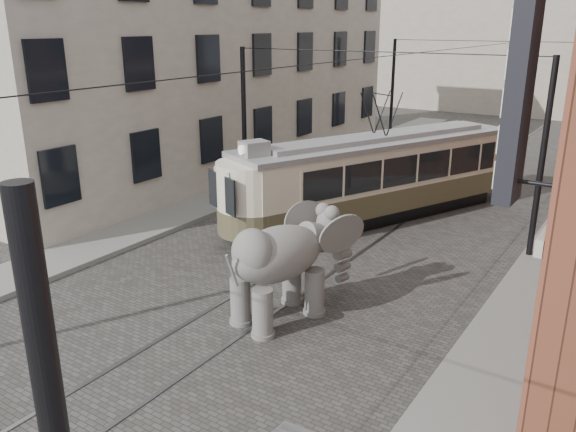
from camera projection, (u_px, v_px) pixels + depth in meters
The scene contains 9 objects.
ground at pixel (276, 289), 15.68m from camera, with size 120.00×120.00×0.00m, color #45423F.
tram_rails at pixel (276, 289), 15.68m from camera, with size 1.54×80.00×0.02m, color slate, non-canonical shape.
sidewalk_right at pixel (506, 353), 12.52m from camera, with size 2.00×60.00×0.15m, color slate.
sidewalk_left at pixel (113, 240), 19.05m from camera, with size 2.00×60.00×0.15m, color slate.
stucco_building at pixel (204, 63), 27.78m from camera, with size 7.00×24.00×10.00m, color gray.
distant_block at pixel (567, 21), 45.18m from camera, with size 28.00×10.00×14.00m, color gray.
catenary at pixel (358, 147), 18.80m from camera, with size 11.00×30.20×6.00m, color black, non-canonical shape.
tram at pixel (379, 158), 20.71m from camera, with size 2.36×11.44×4.54m, color beige, non-canonical shape.
elephant at pixel (278, 269), 13.75m from camera, with size 2.33×4.22×2.59m, color #625F5B, non-canonical shape.
Camera 1 is at (8.11, -11.74, 6.82)m, focal length 36.30 mm.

